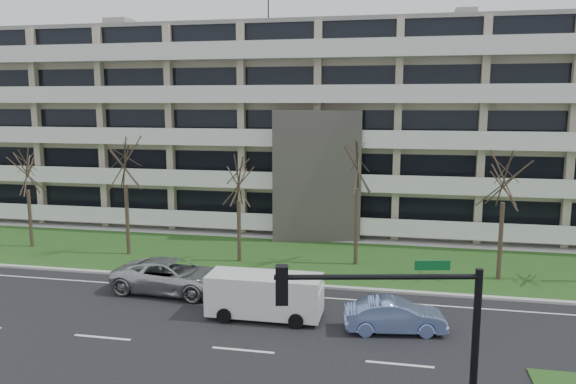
% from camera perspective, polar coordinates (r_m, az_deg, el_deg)
% --- Properties ---
extents(ground, '(160.00, 160.00, 0.00)m').
position_cam_1_polar(ground, '(22.78, -4.59, -15.73)').
color(ground, black).
rests_on(ground, ground).
extents(grass_verge, '(90.00, 10.00, 0.06)m').
position_cam_1_polar(grass_verge, '(34.68, 1.39, -6.81)').
color(grass_verge, '#224316').
rests_on(grass_verge, ground).
extents(curb, '(90.00, 0.35, 0.12)m').
position_cam_1_polar(curb, '(29.98, -0.31, -9.34)').
color(curb, '#B2B2AD').
rests_on(curb, ground).
extents(sidewalk, '(90.00, 2.00, 0.08)m').
position_cam_1_polar(sidewalk, '(39.92, 2.78, -4.66)').
color(sidewalk, '#B2B2AD').
rests_on(sidewalk, ground).
extents(lane_edge_line, '(90.00, 0.12, 0.01)m').
position_cam_1_polar(lane_edge_line, '(28.61, -0.94, -10.38)').
color(lane_edge_line, white).
rests_on(lane_edge_line, ground).
extents(apartment_building, '(60.50, 15.10, 18.75)m').
position_cam_1_polar(apartment_building, '(45.56, 4.16, 6.68)').
color(apartment_building, '#BEB194').
rests_on(apartment_building, ground).
extents(silver_pickup, '(6.14, 3.14, 1.66)m').
position_cam_1_polar(silver_pickup, '(29.37, -11.75, -8.36)').
color(silver_pickup, '#ABAEB3').
rests_on(silver_pickup, ground).
extents(blue_sedan, '(4.39, 2.11, 1.39)m').
position_cam_1_polar(blue_sedan, '(24.51, 10.79, -12.26)').
color(blue_sedan, '#8099DE').
rests_on(blue_sedan, ground).
extents(white_van, '(5.11, 2.13, 1.97)m').
position_cam_1_polar(white_van, '(25.40, -2.24, -10.14)').
color(white_van, white).
rests_on(white_van, ground).
extents(traffic_signal, '(4.97, 1.34, 5.86)m').
position_cam_1_polar(traffic_signal, '(14.38, 12.05, -14.77)').
color(traffic_signal, black).
rests_on(traffic_signal, ground).
extents(tree_1, '(3.46, 3.46, 6.91)m').
position_cam_1_polar(tree_1, '(40.31, -25.05, 2.32)').
color(tree_1, '#382B21').
rests_on(tree_1, ground).
extents(tree_2, '(3.99, 3.99, 7.98)m').
position_cam_1_polar(tree_2, '(36.02, -16.29, 3.44)').
color(tree_2, '#382B21').
rests_on(tree_2, ground).
extents(tree_3, '(3.34, 3.34, 6.67)m').
position_cam_1_polar(tree_3, '(33.22, -5.07, 1.53)').
color(tree_3, '#382B21').
rests_on(tree_3, ground).
extents(tree_4, '(4.10, 4.10, 8.21)m').
position_cam_1_polar(tree_4, '(32.57, 7.08, 3.47)').
color(tree_4, '#382B21').
rests_on(tree_4, ground).
extents(tree_5, '(3.82, 3.82, 7.65)m').
position_cam_1_polar(tree_5, '(31.70, 21.16, 1.97)').
color(tree_5, '#382B21').
rests_on(tree_5, ground).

